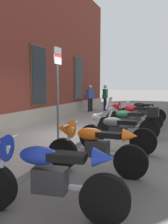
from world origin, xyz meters
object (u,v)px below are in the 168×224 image
at_px(pedestrian_blue_top, 90,97).
at_px(parking_sign, 58,81).
at_px(pedestrian_striped_shirt, 105,96).
at_px(motorcycle_black_naked, 141,112).
at_px(motorcycle_orange_sport, 91,145).
at_px(motorcycle_red_sport, 131,114).
at_px(motorcycle_grey_naked, 116,133).
at_px(motorcycle_green_touring, 130,121).
at_px(motorcycle_blue_sport, 40,173).

xyz_separation_m(pedestrian_blue_top, parking_sign, (-7.44, -1.81, 0.81)).
relative_size(pedestrian_blue_top, pedestrian_striped_shirt, 0.99).
xyz_separation_m(motorcycle_black_naked, parking_sign, (-5.18, 1.48, 1.31)).
xyz_separation_m(motorcycle_orange_sport, motorcycle_red_sport, (4.88, 0.14, 0.01)).
bearing_deg(motorcycle_grey_naked, motorcycle_red_sport, 3.72).
xyz_separation_m(motorcycle_red_sport, parking_sign, (-3.39, 1.37, 1.23)).
bearing_deg(motorcycle_black_naked, motorcycle_red_sport, 176.63).
relative_size(motorcycle_orange_sport, pedestrian_blue_top, 1.31).
bearing_deg(motorcycle_orange_sport, motorcycle_green_touring, -2.08).
distance_m(motorcycle_blue_sport, motorcycle_black_naked, 8.35).
distance_m(motorcycle_blue_sport, motorcycle_red_sport, 6.56).
distance_m(pedestrian_blue_top, parking_sign, 7.70).
bearing_deg(pedestrian_blue_top, motorcycle_blue_sport, -163.09).
bearing_deg(parking_sign, pedestrian_blue_top, 13.69).
height_order(motorcycle_red_sport, pedestrian_striped_shirt, pedestrian_striped_shirt).
xyz_separation_m(pedestrian_striped_shirt, parking_sign, (-8.25, -1.14, 0.80)).
xyz_separation_m(motorcycle_red_sport, pedestrian_blue_top, (4.06, 3.19, 0.42)).
bearing_deg(motorcycle_green_touring, parking_sign, 138.19).
height_order(motorcycle_green_touring, motorcycle_black_naked, motorcycle_green_touring).
relative_size(motorcycle_red_sport, parking_sign, 0.85).
height_order(motorcycle_orange_sport, motorcycle_grey_naked, motorcycle_orange_sport).
height_order(motorcycle_orange_sport, motorcycle_red_sport, motorcycle_red_sport).
xyz_separation_m(motorcycle_blue_sport, motorcycle_grey_naked, (3.29, -0.17, -0.09)).
bearing_deg(pedestrian_striped_shirt, motorcycle_grey_naked, -161.49).
height_order(motorcycle_green_touring, pedestrian_blue_top, pedestrian_blue_top).
bearing_deg(motorcycle_black_naked, motorcycle_grey_naked, -178.79).
xyz_separation_m(motorcycle_green_touring, parking_sign, (-1.82, 1.63, 1.25)).
distance_m(motorcycle_grey_naked, motorcycle_red_sport, 3.27).
distance_m(motorcycle_grey_naked, motorcycle_green_touring, 1.70).
relative_size(motorcycle_green_touring, motorcycle_black_naked, 0.97).
xyz_separation_m(motorcycle_green_touring, pedestrian_blue_top, (5.62, 3.44, 0.44)).
bearing_deg(pedestrian_blue_top, motorcycle_red_sport, -141.85).
bearing_deg(parking_sign, motorcycle_green_touring, -41.81).
distance_m(motorcycle_blue_sport, parking_sign, 3.68).
bearing_deg(motorcycle_grey_naked, pedestrian_striped_shirt, 18.51).
bearing_deg(motorcycle_green_touring, pedestrian_striped_shirt, 23.26).
height_order(motorcycle_green_touring, parking_sign, parking_sign).
bearing_deg(parking_sign, motorcycle_black_naked, -15.93).
relative_size(motorcycle_grey_naked, parking_sign, 0.78).
distance_m(motorcycle_blue_sport, motorcycle_orange_sport, 1.68).
distance_m(motorcycle_green_touring, motorcycle_red_sport, 1.59).
relative_size(motorcycle_grey_naked, pedestrian_striped_shirt, 1.30).
bearing_deg(motorcycle_black_naked, parking_sign, 164.07).
distance_m(motorcycle_grey_naked, motorcycle_black_naked, 5.05).
xyz_separation_m(pedestrian_blue_top, pedestrian_striped_shirt, (0.81, -0.68, 0.01)).
bearing_deg(motorcycle_blue_sport, motorcycle_black_naked, -0.44).
bearing_deg(pedestrian_striped_shirt, motorcycle_green_touring, -156.74).
distance_m(motorcycle_grey_naked, pedestrian_striped_shirt, 8.59).
distance_m(motorcycle_green_touring, pedestrian_striped_shirt, 7.02).
xyz_separation_m(motorcycle_green_touring, pedestrian_striped_shirt, (6.43, 2.77, 0.45)).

